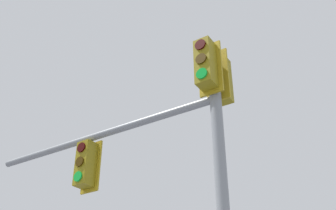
% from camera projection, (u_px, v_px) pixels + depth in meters
% --- Properties ---
extents(signal_mast_assembly, '(5.53, 1.39, 6.41)m').
position_uv_depth(signal_mast_assembly, '(172.00, 152.00, 6.95)').
color(signal_mast_assembly, gray).
rests_on(signal_mast_assembly, ground).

